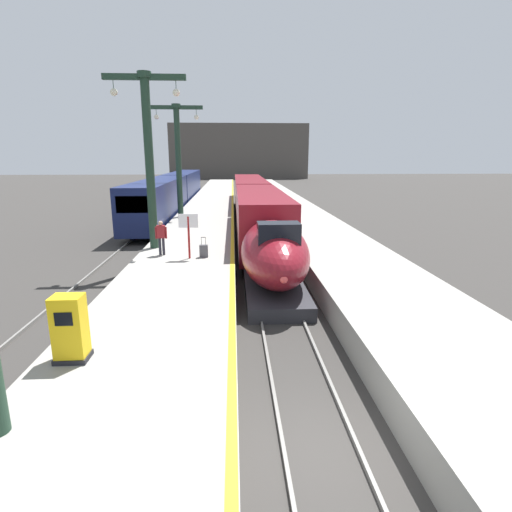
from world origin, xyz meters
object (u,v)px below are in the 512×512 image
Objects in this scene: highspeed_train_main at (255,207)px; rolling_suitcase at (204,251)px; regional_train_adjacent at (174,191)px; station_column_far at (178,150)px; passenger_near_edge at (161,235)px; departure_info_board at (188,227)px; ticket_machine_yellow at (70,331)px; station_column_mid at (148,145)px.

rolling_suitcase is at bearing -103.96° from highspeed_train_main.
rolling_suitcase is (4.96, -25.60, -0.77)m from regional_train_adjacent.
station_column_far is 8.71× the size of rolling_suitcase.
station_column_far is at bearing 101.51° from rolling_suitcase.
passenger_near_edge is (2.88, -25.03, -0.09)m from regional_train_adjacent.
regional_train_adjacent is at bearing 100.97° from rolling_suitcase.
highspeed_train_main is 4.46× the size of station_column_far.
departure_info_board is (1.42, -0.76, 0.52)m from passenger_near_edge.
regional_train_adjacent is at bearing 99.47° from departure_info_board.
regional_train_adjacent is 26.16m from departure_info_board.
rolling_suitcase is at bearing -78.49° from station_column_far.
passenger_near_edge is at bearing 88.20° from ticket_machine_yellow.
highspeed_train_main is 13.02m from rolling_suitcase.
passenger_near_edge is 1.06× the size of ticket_machine_yellow.
station_column_mid is at bearing 130.59° from departure_info_board.
passenger_near_edge is at bearing 151.77° from departure_info_board.
regional_train_adjacent is (-8.10, 12.98, 0.20)m from highspeed_train_main.
rolling_suitcase is 10.33m from ticket_machine_yellow.
station_column_far is 5.06× the size of passenger_near_edge.
departure_info_board is at bearing -49.41° from station_column_mid.
highspeed_train_main is 18.00× the size of departure_info_board.
departure_info_board reaches higher than rolling_suitcase.
station_column_far is 14.40m from departure_info_board.
station_column_far is 24.02m from ticket_machine_yellow.
highspeed_train_main reaches higher than departure_info_board.
station_column_far is at bearing 90.85° from ticket_machine_yellow.
highspeed_train_main is at bearing -58.03° from regional_train_adjacent.
ticket_machine_yellow reaches higher than rolling_suitcase.
station_column_mid is 4.64m from passenger_near_edge.
station_column_mid is (-5.90, -10.37, 4.38)m from highspeed_train_main.
station_column_mid is at bearing 111.99° from passenger_near_edge.
station_column_far is at bearing 170.91° from highspeed_train_main.
highspeed_train_main reaches higher than rolling_suitcase.
ticket_machine_yellow is (-5.55, -22.65, -0.14)m from highspeed_train_main.
station_column_far reaches higher than departure_info_board.
rolling_suitcase is (2.08, -0.56, -0.69)m from passenger_near_edge.
passenger_near_edge reaches higher than ticket_machine_yellow.
regional_train_adjacent is 21.66× the size of passenger_near_edge.
highspeed_train_main reaches higher than passenger_near_edge.
highspeed_train_main is at bearing 60.36° from station_column_mid.
station_column_mid reaches higher than highspeed_train_main.
station_column_far is (-5.90, 0.94, 4.31)m from highspeed_train_main.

